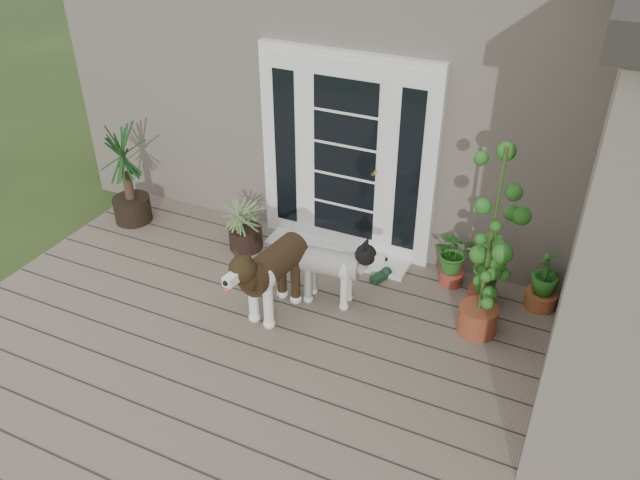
% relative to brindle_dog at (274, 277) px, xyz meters
% --- Properties ---
extents(deck, '(6.20, 4.60, 0.12)m').
position_rel_brindle_dog_xyz_m(deck, '(0.34, -0.85, -0.46)').
color(deck, '#6B5B4C').
rests_on(deck, ground).
extents(house_main, '(7.40, 4.00, 3.10)m').
position_rel_brindle_dog_xyz_m(house_main, '(0.34, 3.40, 1.03)').
color(house_main, '#665E54').
rests_on(house_main, ground).
extents(door_unit, '(1.90, 0.14, 2.15)m').
position_rel_brindle_dog_xyz_m(door_unit, '(0.14, 1.35, 0.67)').
color(door_unit, white).
rests_on(door_unit, deck).
extents(door_step, '(1.60, 0.40, 0.05)m').
position_rel_brindle_dog_xyz_m(door_step, '(0.14, 1.15, -0.38)').
color(door_step, white).
rests_on(door_step, deck).
extents(brindle_dog, '(0.54, 1.01, 0.80)m').
position_rel_brindle_dog_xyz_m(brindle_dog, '(0.00, 0.00, 0.00)').
color(brindle_dog, '#3A2715').
rests_on(brindle_dog, deck).
extents(white_dog, '(0.83, 0.43, 0.66)m').
position_rel_brindle_dog_xyz_m(white_dog, '(0.40, 0.36, -0.07)').
color(white_dog, beige).
rests_on(white_dog, deck).
extents(spider_plant, '(0.69, 0.69, 0.65)m').
position_rel_brindle_dog_xyz_m(spider_plant, '(-0.82, 0.84, -0.08)').
color(spider_plant, '#7B945B').
rests_on(spider_plant, deck).
extents(yucca, '(0.89, 0.89, 1.17)m').
position_rel_brindle_dog_xyz_m(yucca, '(-2.32, 0.79, 0.18)').
color(yucca, black).
rests_on(yucca, deck).
extents(herb_a, '(0.51, 0.51, 0.51)m').
position_rel_brindle_dog_xyz_m(herb_a, '(1.40, 1.15, -0.15)').
color(herb_a, '#215B1A').
rests_on(herb_a, deck).
extents(herb_b, '(0.49, 0.49, 0.53)m').
position_rel_brindle_dog_xyz_m(herb_b, '(1.75, 0.96, -0.13)').
color(herb_b, '#1C6223').
rests_on(herb_b, deck).
extents(herb_c, '(0.44, 0.44, 0.48)m').
position_rel_brindle_dog_xyz_m(herb_c, '(2.28, 1.15, -0.16)').
color(herb_c, '#25611B').
rests_on(herb_c, deck).
extents(sapling, '(0.66, 0.66, 1.90)m').
position_rel_brindle_dog_xyz_m(sapling, '(1.80, 0.53, 0.55)').
color(sapling, '#27601B').
rests_on(sapling, deck).
extents(clog_left, '(0.18, 0.28, 0.08)m').
position_rel_brindle_dog_xyz_m(clog_left, '(0.22, 0.87, -0.36)').
color(clog_left, '#143315').
rests_on(clog_left, deck).
extents(clog_right, '(0.23, 0.31, 0.08)m').
position_rel_brindle_dog_xyz_m(clog_right, '(0.73, 0.91, -0.36)').
color(clog_right, black).
rests_on(clog_right, deck).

